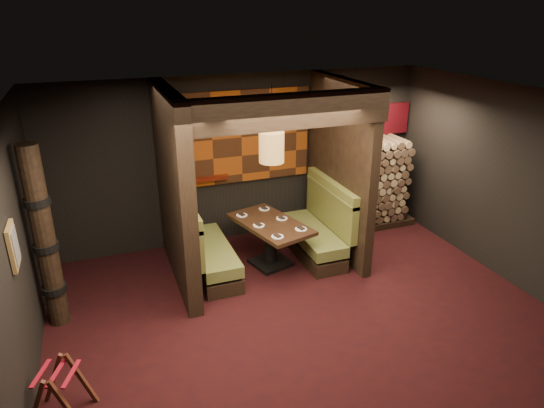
{
  "coord_description": "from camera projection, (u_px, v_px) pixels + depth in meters",
  "views": [
    {
      "loc": [
        -2.3,
        -4.86,
        3.85
      ],
      "look_at": [
        0.0,
        1.3,
        1.15
      ],
      "focal_mm": 32.0,
      "sensor_mm": 36.0,
      "label": 1
    }
  ],
  "objects": [
    {
      "name": "tapa_side_panel",
      "position": [
        178.0,
        157.0,
        6.9
      ],
      "size": [
        0.04,
        1.85,
        1.45
      ],
      "primitive_type": "cube",
      "color": "#8D3D0F",
      "rests_on": "partition_left"
    },
    {
      "name": "firewood_stack",
      "position": [
        368.0,
        184.0,
        8.88
      ],
      "size": [
        1.73,
        0.7,
        1.64
      ],
      "color": "black",
      "rests_on": "floor"
    },
    {
      "name": "floor",
      "position": [
        306.0,
        320.0,
        6.42
      ],
      "size": [
        6.5,
        5.5,
        0.02
      ],
      "primitive_type": "cube",
      "color": "black",
      "rests_on": "ground"
    },
    {
      "name": "framed_picture",
      "position": [
        13.0,
        246.0,
        4.85
      ],
      "size": [
        0.05,
        0.36,
        0.46
      ],
      "color": "olive",
      "rests_on": "wall_left"
    },
    {
      "name": "partition_left",
      "position": [
        174.0,
        190.0,
        6.87
      ],
      "size": [
        0.2,
        2.2,
        2.85
      ],
      "primitive_type": "cube",
      "color": "black",
      "rests_on": "floor"
    },
    {
      "name": "wall_left",
      "position": [
        11.0,
        269.0,
        4.82
      ],
      "size": [
        0.02,
        5.5,
        2.85
      ],
      "primitive_type": "cube",
      "color": "black",
      "rests_on": "ground"
    },
    {
      "name": "luggage_rack",
      "position": [
        59.0,
        390.0,
        4.8
      ],
      "size": [
        0.71,
        0.61,
        0.65
      ],
      "color": "#442013",
      "rests_on": "floor"
    },
    {
      "name": "place_settings",
      "position": [
        270.0,
        222.0,
        7.5
      ],
      "size": [
        0.86,
        1.22,
        0.03
      ],
      "color": "white",
      "rests_on": "dining_table"
    },
    {
      "name": "totem_column",
      "position": [
        45.0,
        240.0,
        5.93
      ],
      "size": [
        0.31,
        0.31,
        2.4
      ],
      "color": "black",
      "rests_on": "floor"
    },
    {
      "name": "pendant_lamp",
      "position": [
        272.0,
        147.0,
        6.99
      ],
      "size": [
        0.37,
        0.37,
        1.12
      ],
      "color": "#A3753A",
      "rests_on": "ceiling"
    },
    {
      "name": "booth_bench_right",
      "position": [
        317.0,
        231.0,
        8.0
      ],
      "size": [
        0.68,
        1.6,
        1.14
      ],
      "color": "black",
      "rests_on": "floor"
    },
    {
      "name": "wall_right",
      "position": [
        517.0,
        188.0,
        6.93
      ],
      "size": [
        0.02,
        5.5,
        2.85
      ],
      "primitive_type": "cube",
      "color": "black",
      "rests_on": "ground"
    },
    {
      "name": "ceiling",
      "position": [
        313.0,
        103.0,
        5.33
      ],
      "size": [
        6.5,
        5.5,
        0.02
      ],
      "primitive_type": "cube",
      "color": "black",
      "rests_on": "ground"
    },
    {
      "name": "wall_front",
      "position": [
        469.0,
        369.0,
        3.48
      ],
      "size": [
        6.5,
        0.02,
        2.85
      ],
      "primitive_type": "cube",
      "color": "black",
      "rests_on": "ground"
    },
    {
      "name": "mosaic_header",
      "position": [
        364.0,
        121.0,
        8.75
      ],
      "size": [
        1.83,
        0.1,
        0.56
      ],
      "primitive_type": "cube",
      "color": "maroon",
      "rests_on": "wall_back"
    },
    {
      "name": "partition_right",
      "position": [
        339.0,
        169.0,
        7.77
      ],
      "size": [
        0.15,
        2.1,
        2.85
      ],
      "primitive_type": "cube",
      "color": "black",
      "rests_on": "floor"
    },
    {
      "name": "booth_bench_left",
      "position": [
        205.0,
        250.0,
        7.38
      ],
      "size": [
        0.68,
        1.6,
        1.14
      ],
      "color": "black",
      "rests_on": "floor"
    },
    {
      "name": "dining_table",
      "position": [
        270.0,
        236.0,
        7.59
      ],
      "size": [
        1.1,
        1.55,
        0.74
      ],
      "color": "black",
      "rests_on": "floor"
    },
    {
      "name": "wall_back",
      "position": [
        242.0,
        159.0,
        8.27
      ],
      "size": [
        6.5,
        0.02,
        2.85
      ],
      "primitive_type": "cube",
      "color": "black",
      "rests_on": "ground"
    },
    {
      "name": "lacquer_shelf",
      "position": [
        210.0,
        178.0,
        8.07
      ],
      "size": [
        0.6,
        0.12,
        0.07
      ],
      "primitive_type": "cube",
      "color": "#511408",
      "rests_on": "wall_back"
    },
    {
      "name": "tapa_back_panel",
      "position": [
        241.0,
        137.0,
        8.06
      ],
      "size": [
        2.4,
        0.06,
        1.55
      ],
      "primitive_type": "cube",
      "color": "#8D3D0F",
      "rests_on": "wall_back"
    },
    {
      "name": "bay_front_post",
      "position": [
        337.0,
        163.0,
        8.02
      ],
      "size": [
        0.08,
        0.08,
        2.85
      ],
      "primitive_type": "cube",
      "color": "black",
      "rests_on": "floor"
    },
    {
      "name": "header_beam",
      "position": [
        287.0,
        111.0,
        6.02
      ],
      "size": [
        2.85,
        0.18,
        0.44
      ],
      "primitive_type": "cube",
      "color": "black",
      "rests_on": "partition_left"
    }
  ]
}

